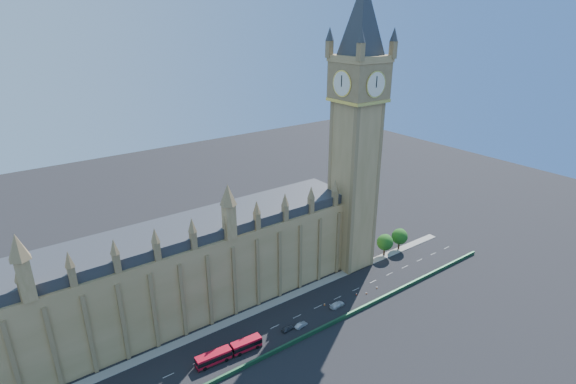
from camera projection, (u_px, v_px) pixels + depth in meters
ground at (286, 321)px, 130.77m from camera, size 400.00×400.00×0.00m
palace_westminster at (171, 275)px, 128.59m from camera, size 120.00×20.00×28.00m
elizabeth_tower at (357, 112)px, 142.12m from camera, size 20.59×20.59×105.00m
bridge_parapet at (305, 336)px, 123.78m from camera, size 160.00×0.60×1.20m
kerb_north at (268, 305)px, 137.90m from camera, size 160.00×3.00×0.16m
tree_east_near at (385, 242)px, 164.86m from camera, size 6.00×6.00×8.50m
tree_east_far at (400, 236)px, 169.23m from camera, size 6.00×6.00×8.50m
red_bus at (229, 352)px, 116.69m from camera, size 18.32×3.95×3.09m
car_grey at (288, 328)px, 126.82m from camera, size 3.90×1.84×1.29m
car_silver at (301, 325)px, 128.22m from camera, size 4.14×1.91×1.32m
car_white at (337, 305)px, 137.14m from camera, size 5.20×2.28×1.49m
cone_a at (325, 304)px, 137.97m from camera, size 0.60×0.60×0.73m
cone_b at (356, 294)px, 143.07m from camera, size 0.50×0.50×0.72m
cone_c at (377, 287)px, 146.54m from camera, size 0.53×0.53×0.64m
cone_d at (367, 293)px, 143.60m from camera, size 0.57×0.57×0.71m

